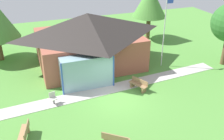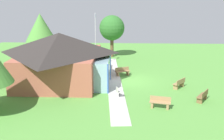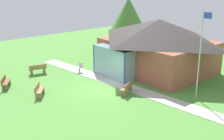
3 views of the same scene
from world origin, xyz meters
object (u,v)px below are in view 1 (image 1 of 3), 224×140
at_px(bench_rear_near_path, 139,85).
at_px(tree_behind_pavilion_right, 150,2).
at_px(patio_chair_west, 53,99).
at_px(flagpole, 165,30).
at_px(bench_mid_left, 25,133).
at_px(pavilion, 88,39).
at_px(bench_front_center, 115,140).

height_order(bench_rear_near_path, tree_behind_pavilion_right, tree_behind_pavilion_right).
bearing_deg(bench_rear_near_path, tree_behind_pavilion_right, -55.28).
bearing_deg(tree_behind_pavilion_right, patio_chair_west, -141.47).
relative_size(flagpole, patio_chair_west, 7.03).
xyz_separation_m(bench_mid_left, patio_chair_west, (2.04, 3.00, 0.01)).
distance_m(flagpole, patio_chair_west, 10.79).
distance_m(bench_rear_near_path, tree_behind_pavilion_right, 12.09).
height_order(pavilion, bench_front_center, pavilion).
bearing_deg(pavilion, bench_rear_near_path, -68.37).
bearing_deg(patio_chair_west, bench_rear_near_path, 161.83).
xyz_separation_m(bench_mid_left, tree_behind_pavilion_right, (14.15, 12.64, 3.76)).
height_order(flagpole, patio_chair_west, flagpole).
bearing_deg(tree_behind_pavilion_right, bench_rear_near_path, -120.49).
bearing_deg(tree_behind_pavilion_right, flagpole, -107.14).
relative_size(bench_front_center, tree_behind_pavilion_right, 0.25).
distance_m(flagpole, tree_behind_pavilion_right, 7.18).
bearing_deg(bench_mid_left, bench_rear_near_path, -58.70).
xyz_separation_m(bench_mid_left, bench_rear_near_path, (8.31, 2.74, 0.00)).
relative_size(bench_front_center, bench_rear_near_path, 0.94).
distance_m(bench_front_center, patio_chair_west, 5.83).
bearing_deg(bench_rear_near_path, flagpole, -75.17).
xyz_separation_m(bench_front_center, bench_mid_left, (-4.58, 2.24, 0.00)).
height_order(bench_mid_left, patio_chair_west, patio_chair_west).
distance_m(flagpole, bench_front_center, 11.37).
relative_size(bench_rear_near_path, tree_behind_pavilion_right, 0.26).
height_order(pavilion, flagpole, flagpole).
distance_m(patio_chair_west, tree_behind_pavilion_right, 15.92).
xyz_separation_m(patio_chair_west, tree_behind_pavilion_right, (12.10, 9.64, 3.75)).
bearing_deg(flagpole, tree_behind_pavilion_right, 72.86).
bearing_deg(bench_rear_near_path, bench_front_center, 118.36).
xyz_separation_m(bench_front_center, bench_rear_near_path, (3.73, 4.98, 0.00)).
bearing_deg(flagpole, patio_chair_west, -164.25).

